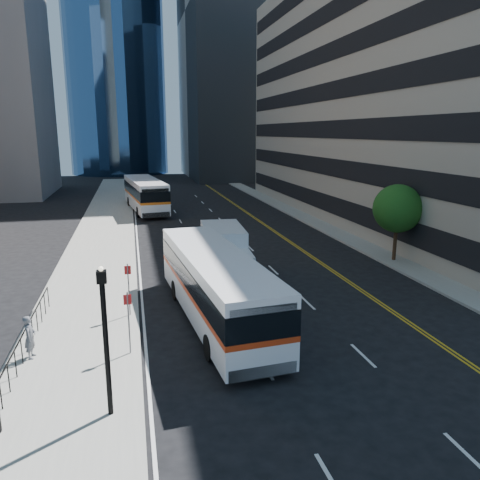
{
  "coord_description": "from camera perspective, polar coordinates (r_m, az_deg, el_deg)",
  "views": [
    {
      "loc": [
        -8.03,
        -19.33,
        8.56
      ],
      "look_at": [
        -2.39,
        4.94,
        2.8
      ],
      "focal_mm": 35.0,
      "sensor_mm": 36.0,
      "label": 1
    }
  ],
  "objects": [
    {
      "name": "ground",
      "position": [
        22.62,
        8.88,
        -9.39
      ],
      "size": [
        160.0,
        160.0,
        0.0
      ],
      "primitive_type": "plane",
      "color": "black",
      "rests_on": "ground"
    },
    {
      "name": "office_tower_north",
      "position": [
        97.36,
        3.05,
        25.72
      ],
      "size": [
        30.0,
        28.0,
        60.0
      ],
      "primitive_type": "cube",
      "color": "gray",
      "rests_on": "ground"
    },
    {
      "name": "street_tree",
      "position": [
        32.58,
        18.65,
        3.64
      ],
      "size": [
        3.2,
        3.2,
        5.1
      ],
      "color": "#332114",
      "rests_on": "sidewalk_east"
    },
    {
      "name": "bus_rear",
      "position": [
        53.08,
        -11.5,
        5.55
      ],
      "size": [
        4.54,
        13.77,
        3.49
      ],
      "rotation": [
        0.0,
        0.0,
        0.12
      ],
      "color": "white",
      "rests_on": "ground"
    },
    {
      "name": "lamp_post",
      "position": [
        14.59,
        -16.07,
        -11.12
      ],
      "size": [
        0.28,
        0.28,
        4.56
      ],
      "color": "black",
      "rests_on": "sidewalk_west"
    },
    {
      "name": "sidewalk_east",
      "position": [
        48.24,
        7.81,
        2.76
      ],
      "size": [
        2.0,
        90.0,
        0.15
      ],
      "primitive_type": "cube",
      "color": "gray",
      "rests_on": "ground"
    },
    {
      "name": "sidewalk_west",
      "position": [
        45.2,
        -15.99,
        1.69
      ],
      "size": [
        5.0,
        90.0,
        0.15
      ],
      "primitive_type": "cube",
      "color": "gray",
      "rests_on": "ground"
    },
    {
      "name": "box_truck",
      "position": [
        26.9,
        -1.85,
        -1.83
      ],
      "size": [
        2.72,
        6.76,
        3.17
      ],
      "rotation": [
        0.0,
        0.0,
        -0.07
      ],
      "color": "white",
      "rests_on": "ground"
    },
    {
      "name": "pedestrian",
      "position": [
        19.76,
        -24.22,
        -10.72
      ],
      "size": [
        0.44,
        0.64,
        1.68
      ],
      "primitive_type": "imported",
      "rotation": [
        0.0,
        0.0,
        1.5
      ],
      "color": "#595A61",
      "rests_on": "sidewalk_west"
    },
    {
      "name": "parking_garage",
      "position": [
        53.84,
        25.87,
        15.97
      ],
      "size": [
        30.0,
        50.0,
        25.0
      ],
      "primitive_type": "cube",
      "color": "#9E9384",
      "rests_on": "ground"
    },
    {
      "name": "bus_front",
      "position": [
        21.55,
        -3.06,
        -5.41
      ],
      "size": [
        3.82,
        12.65,
        3.21
      ],
      "rotation": [
        0.0,
        0.0,
        0.09
      ],
      "color": "white",
      "rests_on": "ground"
    }
  ]
}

